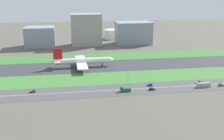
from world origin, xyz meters
TOP-DOWN VIEW (x-y plane):
  - ground_plane at (0.00, 0.00)m, footprint 800.00×800.00m
  - runway at (0.00, 0.00)m, footprint 280.00×46.00m
  - grass_median_north at (0.00, 41.00)m, footprint 280.00×36.00m
  - grass_median_south at (0.00, -41.00)m, footprint 280.00×36.00m
  - highway at (0.00, -73.00)m, footprint 280.00×28.00m
  - highway_centerline at (0.00, -73.00)m, footprint 266.00×0.50m
  - airliner at (-41.23, 0.00)m, footprint 65.00×56.00m
  - bus_0 at (53.00, -78.00)m, footprint 11.60×2.50m
  - truck_0 at (-12.24, -78.00)m, footprint 8.40×2.50m
  - car_4 at (53.46, -68.00)m, footprint 4.40×1.80m
  - car_5 at (9.26, -78.00)m, footprint 4.40×1.80m
  - car_1 at (10.84, -68.00)m, footprint 4.40×1.80m
  - car_3 at (68.46, -78.00)m, footprint 4.40×1.80m
  - car_0 at (-83.16, -68.00)m, footprint 4.40×1.80m
  - traffic_light at (-6.02, -60.01)m, footprint 0.36×0.50m
  - terminal_building at (-90.00, 114.00)m, footprint 39.26×31.55m
  - hangar_building at (-27.23, 114.00)m, footprint 41.20×25.19m
  - office_tower at (39.65, 114.00)m, footprint 49.03×30.76m
  - fuel_tank_west at (15.30, 159.00)m, footprint 22.38×22.38m

SIDE VIEW (x-z plane):
  - ground_plane at x=0.00m, z-range 0.00..0.00m
  - runway at x=0.00m, z-range 0.00..0.10m
  - grass_median_north at x=0.00m, z-range 0.00..0.10m
  - grass_median_south at x=0.00m, z-range 0.00..0.10m
  - highway at x=0.00m, z-range 0.00..0.10m
  - highway_centerline at x=0.00m, z-range 0.10..0.11m
  - car_4 at x=53.46m, z-range -0.08..1.92m
  - car_5 at x=9.26m, z-range -0.08..1.92m
  - car_1 at x=10.84m, z-range -0.08..1.92m
  - car_3 at x=68.46m, z-range -0.08..1.92m
  - car_0 at x=-83.16m, z-range -0.08..1.92m
  - truck_0 at x=-12.24m, z-range -0.33..3.67m
  - bus_0 at x=53.00m, z-range 0.07..3.57m
  - traffic_light at x=-6.02m, z-range 0.69..7.89m
  - airliner at x=-41.23m, z-range -3.62..16.08m
  - fuel_tank_west at x=15.30m, z-range 0.00..14.39m
  - terminal_building at x=-90.00m, z-range 0.00..26.84m
  - office_tower at x=39.65m, z-range 0.00..30.96m
  - hangar_building at x=-27.23m, z-range 0.00..43.31m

